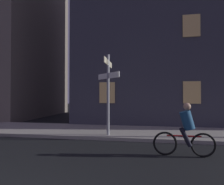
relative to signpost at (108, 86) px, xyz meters
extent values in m
cube|color=gray|center=(-1.05, 1.21, -2.16)|extent=(40.00, 3.34, 0.14)
cylinder|color=gray|center=(0.00, 0.00, -0.36)|extent=(0.12, 0.12, 3.46)
cube|color=beige|center=(0.00, 0.00, 1.02)|extent=(0.03, 1.72, 0.24)
cube|color=white|center=(0.00, 0.00, 0.46)|extent=(1.13, 1.13, 0.24)
torus|color=black|center=(2.15, -2.01, -1.87)|extent=(0.72, 0.07, 0.72)
torus|color=black|center=(3.25, -2.03, -1.87)|extent=(0.72, 0.07, 0.72)
cylinder|color=red|center=(2.70, -2.02, -1.62)|extent=(1.00, 0.06, 0.04)
cylinder|color=navy|center=(2.80, -2.02, -1.14)|extent=(0.46, 0.33, 0.61)
sphere|color=tan|center=(2.80, -2.02, -0.73)|extent=(0.22, 0.22, 0.22)
cylinder|color=black|center=(2.75, -2.11, -1.65)|extent=(0.34, 0.12, 0.55)
cylinder|color=black|center=(2.76, -1.93, -1.65)|extent=(0.34, 0.12, 0.55)
cube|color=#383842|center=(4.05, 7.33, 4.66)|extent=(13.83, 9.22, 13.77)
cube|color=#F2C672|center=(-0.56, 2.69, -0.23)|extent=(0.90, 0.06, 1.20)
cube|color=#F2C672|center=(4.05, 2.69, -0.23)|extent=(0.90, 0.06, 1.20)
cube|color=#F2C672|center=(4.05, 2.69, 3.36)|extent=(0.90, 0.06, 1.20)
camera|label=1|loc=(1.52, -8.08, -0.40)|focal=30.66mm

